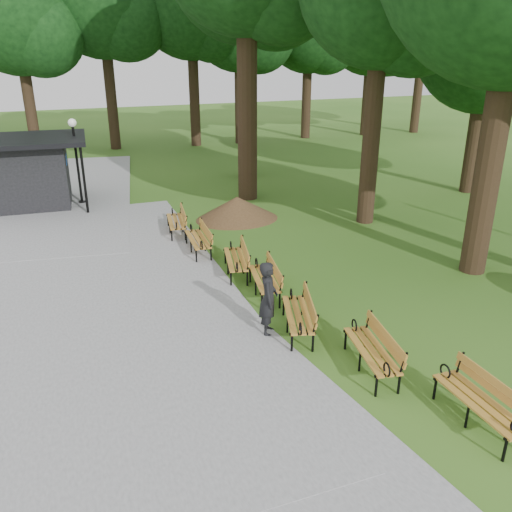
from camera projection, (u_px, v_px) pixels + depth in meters
name	position (u px, v px, depth m)	size (l,w,h in m)	color
ground	(267.00, 318.00, 12.30)	(100.00, 100.00, 0.00)	#33611B
path	(77.00, 294.00, 13.43)	(12.00, 38.00, 0.06)	gray
person	(268.00, 299.00, 11.35)	(0.62, 0.41, 1.70)	black
kiosk	(23.00, 172.00, 20.63)	(4.36, 3.79, 2.73)	black
lamp_post	(75.00, 144.00, 20.55)	(0.32, 0.32, 3.39)	black
dirt_mound	(237.00, 208.00, 19.33)	(2.59, 2.59, 0.85)	#47301C
bench_0	(480.00, 403.00, 8.67)	(1.90, 0.64, 0.88)	#B27829
bench_1	(371.00, 350.00, 10.17)	(1.90, 0.64, 0.88)	#B27829
bench_2	(298.00, 315.00, 11.54)	(1.90, 0.64, 0.88)	#B27829
bench_3	(264.00, 279.00, 13.34)	(1.90, 0.64, 0.88)	#B27829
bench_4	(236.00, 259.00, 14.57)	(1.90, 0.64, 0.88)	#B27829
bench_5	(198.00, 239.00, 16.09)	(1.90, 0.64, 0.88)	#B27829
bench_6	(176.00, 221.00, 17.77)	(1.90, 0.64, 0.88)	#B27829
lawn_tree_5	(488.00, 40.00, 20.94)	(5.80, 5.80, 9.15)	black
tree_backdrop	(224.00, 8.00, 32.07)	(36.61, 8.55, 16.44)	black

